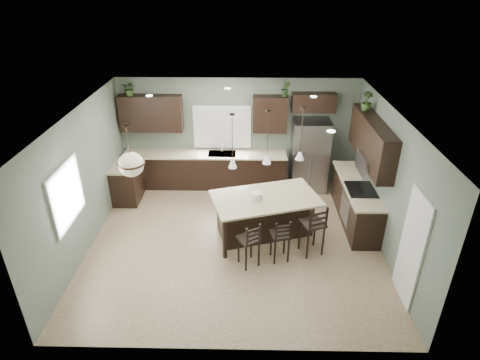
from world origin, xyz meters
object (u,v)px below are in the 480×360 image
object	(u,v)px
serving_dish	(256,196)
plant_back_left	(129,88)
bar_stool_center	(280,239)
refrigerator	(309,156)
kitchen_island	(265,216)
bar_stool_right	(312,229)
bar_stool_left	(249,243)

from	to	relation	value
serving_dish	plant_back_left	world-z (taller)	plant_back_left
bar_stool_center	plant_back_left	distance (m)	5.14
refrigerator	plant_back_left	size ratio (longest dim) A/B	5.07
kitchen_island	bar_stool_right	xyz separation A→B (m)	(0.91, -0.60, 0.11)
bar_stool_center	plant_back_left	size ratio (longest dim) A/B	2.62
serving_dish	plant_back_left	distance (m)	4.16
kitchen_island	bar_stool_center	world-z (taller)	bar_stool_center
refrigerator	bar_stool_left	world-z (taller)	refrigerator
kitchen_island	bar_stool_left	distance (m)	1.07
bar_stool_right	plant_back_left	xyz separation A→B (m)	(-4.14, 2.90, 2.01)
bar_stool_right	refrigerator	bearing A→B (deg)	63.35
bar_stool_center	bar_stool_right	world-z (taller)	bar_stool_right
kitchen_island	plant_back_left	bearing A→B (deg)	127.99
serving_dish	bar_stool_left	bearing A→B (deg)	-99.08
bar_stool_center	refrigerator	bearing A→B (deg)	59.93
bar_stool_left	plant_back_left	distance (m)	4.86
kitchen_island	bar_stool_right	size ratio (longest dim) A/B	1.90
kitchen_island	serving_dish	xyz separation A→B (m)	(-0.19, -0.06, 0.53)
bar_stool_left	bar_stool_center	size ratio (longest dim) A/B	1.03
serving_dish	bar_stool_center	size ratio (longest dim) A/B	0.25
refrigerator	serving_dish	bearing A→B (deg)	-122.29
serving_dish	bar_stool_right	xyz separation A→B (m)	(1.10, -0.55, -0.42)
serving_dish	bar_stool_center	bearing A→B (deg)	-59.40
bar_stool_left	bar_stool_center	world-z (taller)	bar_stool_left
serving_dish	plant_back_left	xyz separation A→B (m)	(-3.04, 2.35, 1.59)
bar_stool_left	bar_stool_center	distance (m)	0.63
plant_back_left	serving_dish	bearing A→B (deg)	-37.72
bar_stool_left	plant_back_left	bearing A→B (deg)	100.27
bar_stool_center	plant_back_left	world-z (taller)	plant_back_left
refrigerator	bar_stool_right	xyz separation A→B (m)	(-0.28, -2.73, -0.35)
kitchen_island	bar_stool_center	distance (m)	0.87
refrigerator	serving_dish	xyz separation A→B (m)	(-1.38, -2.19, 0.07)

